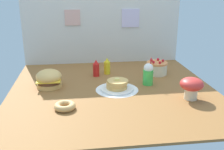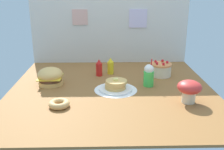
{
  "view_description": "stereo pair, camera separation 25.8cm",
  "coord_description": "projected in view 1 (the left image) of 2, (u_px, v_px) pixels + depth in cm",
  "views": [
    {
      "loc": [
        -31.08,
        -232.47,
        93.32
      ],
      "look_at": [
        0.71,
        9.97,
        10.74
      ],
      "focal_mm": 42.66,
      "sensor_mm": 36.0,
      "label": 1
    },
    {
      "loc": [
        -5.38,
        -234.47,
        93.32
      ],
      "look_at": [
        0.71,
        9.97,
        10.74
      ],
      "focal_mm": 42.66,
      "sensor_mm": 36.0,
      "label": 2
    }
  ],
  "objects": [
    {
      "name": "burger",
      "position": [
        49.0,
        79.0,
        2.55
      ],
      "size": [
        24.31,
        24.31,
        17.53
      ],
      "color": "#DBA859",
      "rests_on": "ground_plane"
    },
    {
      "name": "mushroom_stool",
      "position": [
        192.0,
        86.0,
        2.27
      ],
      "size": [
        20.16,
        20.16,
        19.25
      ],
      "color": "beige",
      "rests_on": "ground_plane"
    },
    {
      "name": "ketchup_bottle",
      "position": [
        96.0,
        69.0,
        2.86
      ],
      "size": [
        6.97,
        6.97,
        18.33
      ],
      "color": "red",
      "rests_on": "ground_plane"
    },
    {
      "name": "ground_plane",
      "position": [
        113.0,
        90.0,
        2.52
      ],
      "size": [
        191.94,
        189.47,
        2.0
      ],
      "primitive_type": "cube",
      "color": "brown"
    },
    {
      "name": "doily_mat",
      "position": [
        117.0,
        90.0,
        2.5
      ],
      "size": [
        40.33,
        40.33,
        0.4
      ],
      "primitive_type": "cylinder",
      "color": "white",
      "rests_on": "ground_plane"
    },
    {
      "name": "back_wall",
      "position": [
        102.0,
        19.0,
        3.23
      ],
      "size": [
        191.94,
        4.2,
        109.02
      ],
      "color": "beige",
      "rests_on": "ground_plane"
    },
    {
      "name": "cream_soda_cup",
      "position": [
        148.0,
        74.0,
        2.61
      ],
      "size": [
        10.08,
        10.08,
        27.49
      ],
      "color": "green",
      "rests_on": "ground_plane"
    },
    {
      "name": "layer_cake",
      "position": [
        157.0,
        68.0,
        2.92
      ],
      "size": [
        22.88,
        22.88,
        16.68
      ],
      "color": "beige",
      "rests_on": "ground_plane"
    },
    {
      "name": "donut_pink_glaze",
      "position": [
        65.0,
        106.0,
        2.11
      ],
      "size": [
        17.05,
        17.05,
        5.13
      ],
      "color": "tan",
      "rests_on": "ground_plane"
    },
    {
      "name": "mustard_bottle",
      "position": [
        107.0,
        66.0,
        2.93
      ],
      "size": [
        6.97,
        6.97,
        18.33
      ],
      "color": "yellow",
      "rests_on": "ground_plane"
    },
    {
      "name": "pancake_stack",
      "position": [
        117.0,
        85.0,
        2.49
      ],
      "size": [
        31.16,
        31.16,
        10.91
      ],
      "color": "white",
      "rests_on": "doily_mat"
    }
  ]
}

